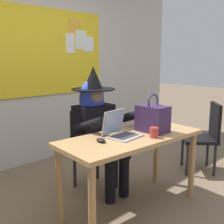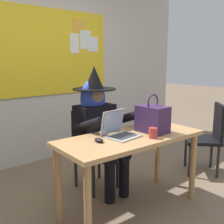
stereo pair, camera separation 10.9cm
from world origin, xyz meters
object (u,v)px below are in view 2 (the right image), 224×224
(chair_at_desk, at_px, (92,144))
(computer_mouse, at_px, (99,140))
(desk_main, at_px, (131,146))
(handbag, at_px, (152,119))
(laptop, at_px, (119,131))
(coffee_mug, at_px, (153,133))
(person_costumed, at_px, (98,122))
(chair_extra_corner, at_px, (209,134))

(chair_at_desk, height_order, computer_mouse, chair_at_desk)
(chair_at_desk, bearing_deg, desk_main, -2.63)
(handbag, bearing_deg, desk_main, 170.92)
(computer_mouse, bearing_deg, handbag, -5.58)
(chair_at_desk, distance_m, laptop, 0.69)
(laptop, relative_size, coffee_mug, 3.31)
(desk_main, bearing_deg, chair_at_desk, 85.60)
(coffee_mug, bearing_deg, person_costumed, 93.98)
(person_costumed, bearing_deg, handbag, 21.38)
(laptop, bearing_deg, person_costumed, 68.35)
(coffee_mug, height_order, chair_extra_corner, chair_extra_corner)
(handbag, relative_size, chair_extra_corner, 0.42)
(chair_at_desk, xyz_separation_m, coffee_mug, (0.05, -0.85, 0.30))
(coffee_mug, bearing_deg, laptop, 127.91)
(desk_main, relative_size, chair_at_desk, 1.64)
(handbag, distance_m, chair_extra_corner, 1.19)
(person_costumed, distance_m, chair_extra_corner, 1.49)
(desk_main, relative_size, handbag, 3.86)
(laptop, bearing_deg, coffee_mug, -57.44)
(desk_main, xyz_separation_m, computer_mouse, (-0.35, 0.05, 0.12))
(chair_at_desk, bearing_deg, chair_extra_corner, 63.49)
(handbag, relative_size, coffee_mug, 3.98)
(chair_at_desk, relative_size, handbag, 2.36)
(chair_at_desk, bearing_deg, computer_mouse, -31.16)
(coffee_mug, bearing_deg, handbag, 42.03)
(handbag, bearing_deg, chair_extra_corner, -0.46)
(computer_mouse, relative_size, coffee_mug, 1.09)
(chair_at_desk, xyz_separation_m, handbag, (0.20, -0.71, 0.39))
(laptop, distance_m, coffee_mug, 0.31)
(person_costumed, bearing_deg, computer_mouse, -36.86)
(chair_at_desk, relative_size, laptop, 2.83)
(chair_at_desk, relative_size, coffee_mug, 9.38)
(chair_at_desk, distance_m, chair_extra_corner, 1.51)
(desk_main, distance_m, person_costumed, 0.56)
(person_costumed, relative_size, computer_mouse, 13.29)
(person_costumed, relative_size, coffee_mug, 14.55)
(person_costumed, xyz_separation_m, coffee_mug, (0.05, -0.73, 0.02))
(computer_mouse, relative_size, handbag, 0.28)
(chair_at_desk, bearing_deg, laptop, -11.76)
(desk_main, bearing_deg, computer_mouse, 171.97)
(chair_at_desk, distance_m, person_costumed, 0.30)
(handbag, bearing_deg, person_costumed, 109.63)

